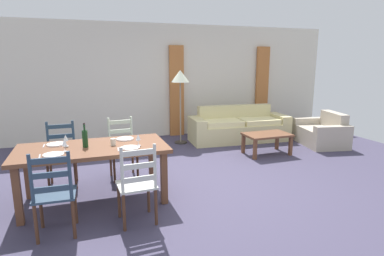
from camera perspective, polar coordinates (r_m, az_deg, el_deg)
ground_plane at (r=4.97m, az=1.04°, el=-9.89°), size 9.60×9.60×0.02m
wall_far at (r=7.80m, az=-7.48°, el=8.31°), size 9.60×0.16×2.70m
curtain_panel_left at (r=7.84m, az=-2.77°, el=6.59°), size 0.35×0.08×2.20m
curtain_panel_right at (r=8.83m, az=12.44°, el=6.93°), size 0.35×0.08×2.20m
dining_table at (r=4.34m, az=-17.37°, el=-4.33°), size 1.90×0.96×0.75m
dining_chair_near_left at (r=3.69m, az=-23.53°, el=-10.81°), size 0.44×0.42×0.96m
dining_chair_near_right at (r=3.69m, az=-9.82°, el=-9.91°), size 0.44×0.42×0.96m
dining_chair_far_left at (r=5.11m, az=-22.39°, el=-4.41°), size 0.43×0.41×0.96m
dining_chair_far_right at (r=5.18m, az=-12.38°, el=-3.54°), size 0.45×0.43×0.96m
dinner_plate_near_left at (r=4.09m, az=-23.62°, el=-4.41°), size 0.24×0.24×0.02m
fork_near_left at (r=4.11m, az=-25.70°, el=-4.62°), size 0.02×0.17×0.01m
dinner_plate_near_right at (r=4.11m, az=-11.03°, el=-3.52°), size 0.24×0.24×0.02m
fork_near_right at (r=4.10m, az=-13.10°, el=-3.76°), size 0.03×0.17×0.01m
dinner_plate_far_left at (r=4.57m, az=-23.21°, el=-2.71°), size 0.24×0.24×0.02m
fork_far_left at (r=4.59m, az=-25.07°, el=-2.90°), size 0.02×0.17×0.01m
dinner_plate_far_right at (r=4.59m, az=-11.96°, el=-1.92°), size 0.24×0.24×0.02m
fork_far_right at (r=4.58m, az=-13.82°, el=-2.13°), size 0.03×0.17×0.01m
wine_bottle at (r=4.30m, az=-18.67°, el=-1.75°), size 0.07×0.07×0.32m
wine_glass_near_left at (r=4.17m, az=-21.95°, el=-2.51°), size 0.06×0.06×0.16m
wine_glass_near_right at (r=4.20m, az=-9.66°, el=-1.70°), size 0.06×0.06×0.16m
wine_glass_far_left at (r=4.42m, az=-21.78°, el=-1.71°), size 0.06×0.06×0.16m
coffee_cup_primary at (r=4.31m, az=-13.98°, el=-2.45°), size 0.07×0.07×0.09m
couch at (r=7.52m, az=8.27°, el=0.01°), size 2.33×0.97×0.80m
coffee_table at (r=6.49m, az=13.33°, el=-1.56°), size 0.90×0.56×0.42m
armchair_upholstered at (r=7.65m, az=22.48°, el=-0.92°), size 1.02×1.30×0.72m
standing_lamp at (r=7.02m, az=-2.13°, el=8.49°), size 0.40×0.40×1.64m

